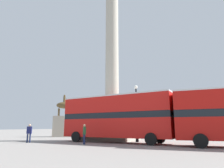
{
  "coord_description": "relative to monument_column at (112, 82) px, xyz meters",
  "views": [
    {
      "loc": [
        9.62,
        -21.0,
        1.44
      ],
      "look_at": [
        0.0,
        0.0,
        6.43
      ],
      "focal_mm": 32.0,
      "sensor_mm": 36.0,
      "label": 1
    }
  ],
  "objects": [
    {
      "name": "equestrian_statue",
      "position": [
        -10.28,
        4.38,
        -4.63
      ],
      "size": [
        3.48,
        3.18,
        6.48
      ],
      "rotation": [
        0.0,
        0.0,
        0.52
      ],
      "color": "#ADA593",
      "rests_on": "ground_plane"
    },
    {
      "name": "street_lamp",
      "position": [
        3.44,
        -1.55,
        -3.76
      ],
      "size": [
        0.37,
        0.37,
        5.68
      ],
      "color": "black",
      "rests_on": "ground_plane"
    },
    {
      "name": "monument_column",
      "position": [
        0.0,
        0.0,
        0.0
      ],
      "size": [
        5.11,
        5.11,
        21.82
      ],
      "color": "#ADA593",
      "rests_on": "ground_plane"
    },
    {
      "name": "pedestrian_near_lamp",
      "position": [
        -5.6,
        -6.62,
        -5.69
      ],
      "size": [
        0.49,
        0.36,
        1.72
      ],
      "rotation": [
        0.0,
        0.0,
        3.59
      ],
      "color": "#192347",
      "rests_on": "ground_plane"
    },
    {
      "name": "pedestrian_by_plinth",
      "position": [
        0.07,
        -5.89,
        -5.72
      ],
      "size": [
        0.43,
        0.44,
        1.68
      ],
      "rotation": [
        0.0,
        0.0,
        2.35
      ],
      "color": "#192347",
      "rests_on": "ground_plane"
    },
    {
      "name": "ground_plane",
      "position": [
        0.0,
        0.0,
        -6.66
      ],
      "size": [
        200.0,
        200.0,
        0.0
      ],
      "primitive_type": "plane",
      "color": "gray"
    },
    {
      "name": "bus_a",
      "position": [
        1.84,
        -3.07,
        -4.21
      ],
      "size": [
        11.18,
        3.53,
        4.43
      ],
      "rotation": [
        0.0,
        0.0,
        -0.09
      ],
      "color": "red",
      "rests_on": "ground_plane"
    }
  ]
}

